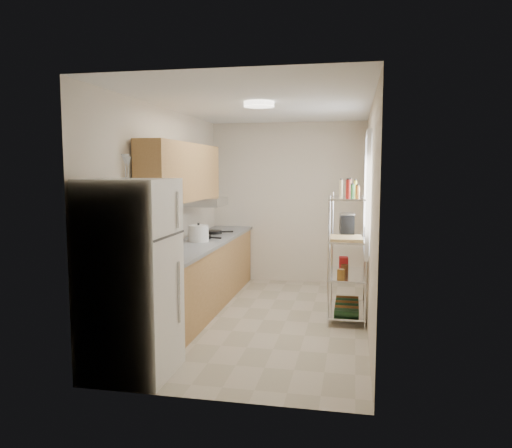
{
  "coord_description": "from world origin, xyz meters",
  "views": [
    {
      "loc": [
        1.07,
        -5.89,
        1.85
      ],
      "look_at": [
        -0.14,
        0.25,
        1.16
      ],
      "focal_mm": 35.0,
      "sensor_mm": 36.0,
      "label": 1
    }
  ],
  "objects_px": {
    "rice_cooker": "(199,233)",
    "frying_pan_large": "(201,237)",
    "cutting_board": "(346,238)",
    "espresso_machine": "(347,225)",
    "refrigerator": "(132,278)"
  },
  "relations": [
    {
      "from": "rice_cooker",
      "to": "cutting_board",
      "type": "distance_m",
      "value": 1.94
    },
    {
      "from": "rice_cooker",
      "to": "espresso_machine",
      "type": "bearing_deg",
      "value": 2.26
    },
    {
      "from": "refrigerator",
      "to": "rice_cooker",
      "type": "relative_size",
      "value": 6.64
    },
    {
      "from": "cutting_board",
      "to": "refrigerator",
      "type": "bearing_deg",
      "value": -133.86
    },
    {
      "from": "espresso_machine",
      "to": "frying_pan_large",
      "type": "bearing_deg",
      "value": 168.95
    },
    {
      "from": "rice_cooker",
      "to": "frying_pan_large",
      "type": "height_order",
      "value": "rice_cooker"
    },
    {
      "from": "frying_pan_large",
      "to": "espresso_machine",
      "type": "bearing_deg",
      "value": 7.8
    },
    {
      "from": "frying_pan_large",
      "to": "cutting_board",
      "type": "height_order",
      "value": "cutting_board"
    },
    {
      "from": "refrigerator",
      "to": "espresso_machine",
      "type": "bearing_deg",
      "value": 50.53
    },
    {
      "from": "refrigerator",
      "to": "cutting_board",
      "type": "bearing_deg",
      "value": 46.14
    },
    {
      "from": "frying_pan_large",
      "to": "espresso_machine",
      "type": "distance_m",
      "value": 1.99
    },
    {
      "from": "cutting_board",
      "to": "espresso_machine",
      "type": "bearing_deg",
      "value": 90.42
    },
    {
      "from": "refrigerator",
      "to": "rice_cooker",
      "type": "bearing_deg",
      "value": 91.81
    },
    {
      "from": "rice_cooker",
      "to": "frying_pan_large",
      "type": "bearing_deg",
      "value": 100.14
    },
    {
      "from": "refrigerator",
      "to": "espresso_machine",
      "type": "height_order",
      "value": "refrigerator"
    }
  ]
}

